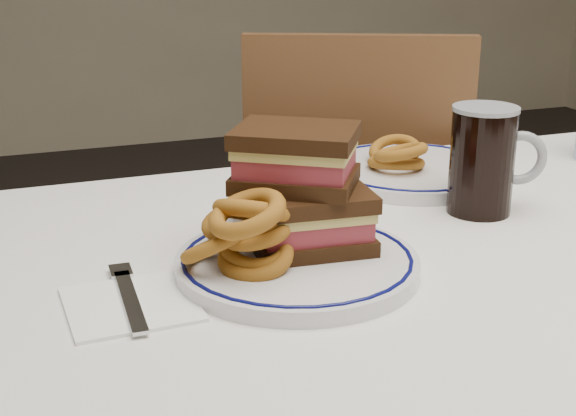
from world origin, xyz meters
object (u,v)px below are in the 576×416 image
object	(u,v)px
reuben_sandwich	(303,188)
beer_mug	(484,159)
far_plate	(411,170)
chair_far	(353,230)
main_plate	(297,263)

from	to	relation	value
reuben_sandwich	beer_mug	world-z (taller)	reuben_sandwich
reuben_sandwich	far_plate	distance (m)	0.38
chair_far	main_plate	xyz separation A→B (m)	(-0.39, -0.68, 0.25)
main_plate	beer_mug	xyz separation A→B (m)	(0.31, 0.10, 0.06)
chair_far	beer_mug	bearing A→B (deg)	-97.81
main_plate	reuben_sandwich	size ratio (longest dim) A/B	1.61
reuben_sandwich	beer_mug	size ratio (longest dim) A/B	1.16
main_plate	chair_far	bearing A→B (deg)	60.28
chair_far	main_plate	distance (m)	0.82
chair_far	far_plate	distance (m)	0.48
reuben_sandwich	far_plate	bearing A→B (deg)	41.79
chair_far	reuben_sandwich	xyz separation A→B (m)	(-0.37, -0.64, 0.33)
beer_mug	main_plate	bearing A→B (deg)	-161.36
beer_mug	reuben_sandwich	bearing A→B (deg)	-166.20
main_plate	reuben_sandwich	distance (m)	0.09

